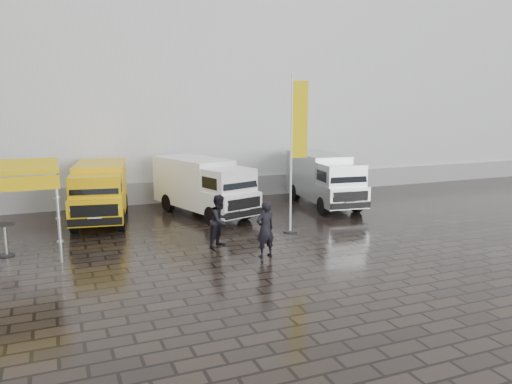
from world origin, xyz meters
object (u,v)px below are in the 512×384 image
flagpole (296,144)px  wheelie_bin (342,182)px  van_white (204,188)px  person_tent (220,221)px  cocktail_table (6,240)px  person_front (265,229)px  van_yellow (100,194)px  van_silver (324,180)px

flagpole → wheelie_bin: flagpole is taller
van_white → person_tent: 4.69m
cocktail_table → wheelie_bin: cocktail_table is taller
person_front → person_tent: (-0.92, 1.56, -0.01)m
van_white → flagpole: flagpole is taller
flagpole → person_tent: (-3.11, -0.79, -2.30)m
person_tent → van_white: bearing=43.0°
cocktail_table → person_front: (7.28, -3.08, 0.36)m
van_white → wheelie_bin: bearing=0.7°
flagpole → cocktail_table: 9.86m
cocktail_table → wheelie_bin: 16.52m
person_front → van_yellow: bearing=-68.8°
van_yellow → person_front: van_yellow is taller
flagpole → wheelie_bin: bearing=47.2°
flagpole → cocktail_table: bearing=175.6°
van_yellow → van_silver: 9.65m
van_white → flagpole: 4.88m
cocktail_table → wheelie_bin: (15.48, 5.77, -0.02)m
van_silver → person_tent: 7.77m
van_yellow → van_white: (4.07, -0.44, 0.04)m
van_yellow → van_white: bearing=3.6°
cocktail_table → van_white: bearing=23.3°
van_silver → van_white: bearing=-175.7°
wheelie_bin → van_white: bearing=-146.0°
van_white → van_silver: (5.56, -0.20, -0.00)m
flagpole → person_front: (-2.19, -2.34, -2.30)m
cocktail_table → van_yellow: bearing=48.6°
van_yellow → wheelie_bin: bearing=20.1°
van_silver → wheelie_bin: 4.03m
wheelie_bin → flagpole: bearing=-116.6°
wheelie_bin → person_tent: (-9.13, -7.29, 0.37)m
van_white → van_silver: 5.56m
person_front → van_silver: bearing=-143.6°
van_white → cocktail_table: bearing=-174.0°
van_silver → person_front: 8.09m
cocktail_table → wheelie_bin: bearing=20.4°
van_silver → person_tent: bearing=-139.0°
person_front → person_tent: bearing=-70.4°
flagpole → person_front: flagpole is taller
van_white → person_tent: size_ratio=3.12×
van_silver → person_front: bearing=-126.1°
van_white → person_front: van_white is taller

